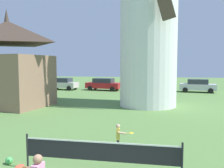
{
  "coord_description": "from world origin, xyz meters",
  "views": [
    {
      "loc": [
        1.98,
        -4.33,
        3.25
      ],
      "look_at": [
        0.45,
        4.29,
        2.54
      ],
      "focal_mm": 37.67,
      "sensor_mm": 36.0,
      "label": 1
    }
  ],
  "objects": [
    {
      "name": "parked_car_red",
      "position": [
        -4.36,
        25.16,
        0.81
      ],
      "size": [
        4.71,
        2.51,
        1.56
      ],
      "color": "red",
      "rests_on": "ground_plane"
    },
    {
      "name": "stray_ball",
      "position": [
        -2.67,
        2.46,
        0.12
      ],
      "size": [
        0.24,
        0.24,
        0.24
      ],
      "primitive_type": "sphere",
      "color": "#4CB259",
      "rests_on": "ground_plane"
    },
    {
      "name": "tennis_net",
      "position": [
        0.45,
        2.29,
        0.68
      ],
      "size": [
        4.76,
        0.06,
        1.1
      ],
      "color": "black",
      "rests_on": "ground_plane"
    },
    {
      "name": "player_far",
      "position": [
        0.73,
        4.21,
        0.6
      ],
      "size": [
        0.7,
        0.35,
        1.05
      ],
      "color": "#333338",
      "rests_on": "ground_plane"
    },
    {
      "name": "windmill",
      "position": [
        1.54,
        14.59,
        7.54
      ],
      "size": [
        10.18,
        5.18,
        16.35
      ],
      "color": "white",
      "rests_on": "ground_plane"
    },
    {
      "name": "parked_car_cream",
      "position": [
        -9.86,
        25.07,
        0.81
      ],
      "size": [
        4.14,
        2.29,
        1.56
      ],
      "color": "silver",
      "rests_on": "ground_plane"
    },
    {
      "name": "parked_car_silver",
      "position": [
        7.23,
        25.09,
        0.81
      ],
      "size": [
        4.35,
        2.46,
        1.56
      ],
      "color": "silver",
      "rests_on": "ground_plane"
    },
    {
      "name": "chapel",
      "position": [
        -9.34,
        12.53,
        3.28
      ],
      "size": [
        7.03,
        5.68,
        7.6
      ],
      "color": "#937056",
      "rests_on": "ground_plane"
    },
    {
      "name": "parked_car_green",
      "position": [
        2.05,
        25.65,
        0.81
      ],
      "size": [
        4.06,
        2.21,
        1.56
      ],
      "color": "#1E6638",
      "rests_on": "ground_plane"
    }
  ]
}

